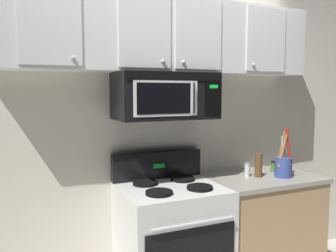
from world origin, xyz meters
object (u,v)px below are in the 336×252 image
at_px(utensil_crock_blue, 283,165).
at_px(pepper_mill, 258,165).
at_px(over_range_microwave, 165,96).
at_px(stove_range, 172,242).
at_px(spice_jar, 273,166).
at_px(salt_shaker, 247,170).

height_order(utensil_crock_blue, pepper_mill, utensil_crock_blue).
bearing_deg(over_range_microwave, utensil_crock_blue, -12.77).
bearing_deg(pepper_mill, utensil_crock_blue, -24.60).
xyz_separation_m(over_range_microwave, pepper_mill, (0.78, -0.13, -0.58)).
bearing_deg(utensil_crock_blue, stove_range, 173.89).
bearing_deg(pepper_mill, stove_range, 178.69).
distance_m(stove_range, spice_jar, 1.13).
xyz_separation_m(stove_range, salt_shaker, (0.71, 0.03, 0.49)).
relative_size(stove_range, pepper_mill, 5.66).
height_order(stove_range, over_range_microwave, over_range_microwave).
bearing_deg(salt_shaker, utensil_crock_blue, -26.82).
bearing_deg(salt_shaker, spice_jar, 9.30).
bearing_deg(stove_range, spice_jar, 4.57).
height_order(utensil_crock_blue, spice_jar, utensil_crock_blue).
bearing_deg(spice_jar, salt_shaker, -170.70).
height_order(over_range_microwave, utensil_crock_blue, over_range_microwave).
relative_size(stove_range, utensil_crock_blue, 2.74).
distance_m(pepper_mill, spice_jar, 0.26).
height_order(salt_shaker, pepper_mill, pepper_mill).
bearing_deg(salt_shaker, over_range_microwave, 173.03).
bearing_deg(spice_jar, pepper_mill, -157.40).
distance_m(over_range_microwave, salt_shaker, 0.94).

